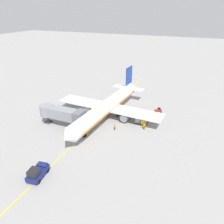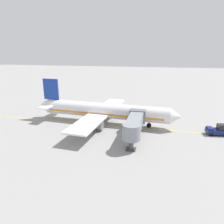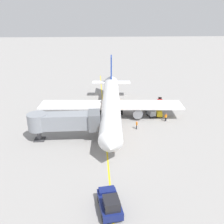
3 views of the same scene
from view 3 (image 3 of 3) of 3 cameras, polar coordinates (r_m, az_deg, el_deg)
name	(u,v)px [view 3 (image 3 of 3)]	position (r m, az deg, el deg)	size (l,w,h in m)	color
ground_plane	(104,122)	(49.66, -1.80, -2.31)	(400.00, 400.00, 0.00)	gray
gate_lead_in_line	(104,122)	(49.66, -1.80, -2.31)	(0.24, 80.00, 0.01)	gold
parked_airliner	(111,104)	(50.38, -0.22, 1.98)	(30.27, 37.34, 10.63)	white
jet_bridge	(65,121)	(42.30, -11.07, -2.12)	(12.36, 3.50, 4.98)	gray
pushback_tractor	(110,203)	(28.57, -0.51, -20.67)	(2.80, 4.67, 2.40)	navy
baggage_tug_lead	(160,102)	(60.01, 11.17, 2.39)	(1.86, 2.73, 1.62)	#B21E1E
baggage_tug_trailing	(159,113)	(53.03, 11.04, -0.26)	(1.61, 2.65, 1.62)	gold
baggage_cart_front	(151,113)	(52.43, 9.23, -0.12)	(1.75, 2.98, 1.58)	#4C4C51
baggage_cart_second_in_train	(147,107)	(55.22, 8.22, 1.10)	(1.75, 2.98, 1.58)	#4C4C51
ground_crew_wing_walker	(166,117)	(50.71, 12.54, -1.15)	(0.69, 0.40, 1.69)	#232328
ground_crew_loader	(137,124)	(46.44, 5.83, -2.94)	(0.25, 0.72, 1.69)	#232328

